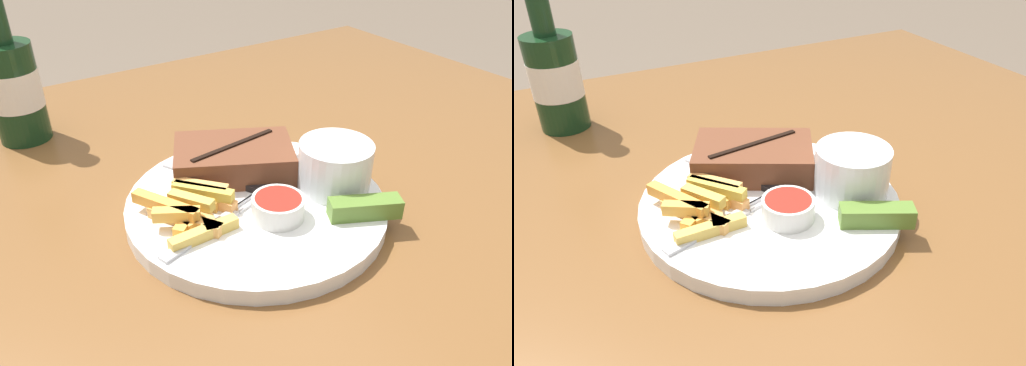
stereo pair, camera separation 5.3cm
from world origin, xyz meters
TOP-DOWN VIEW (x-y plane):
  - dining_table at (0.00, 0.00)m, footprint 1.22×1.03m
  - dinner_plate at (0.00, 0.00)m, footprint 0.28×0.28m
  - steak_portion at (0.01, 0.06)m, footprint 0.16×0.14m
  - fries_pile at (-0.07, 0.01)m, footprint 0.09×0.10m
  - coleslaw_cup at (0.09, -0.03)m, footprint 0.08×0.08m
  - dipping_sauce_cup at (-0.00, -0.04)m, footprint 0.05×0.05m
  - pickle_spear at (0.08, -0.09)m, footprint 0.08×0.05m
  - fork_utensil at (-0.07, -0.02)m, footprint 0.13×0.05m
  - knife_utensil at (-0.00, 0.03)m, footprint 0.09×0.15m
  - beer_bottle at (-0.17, 0.33)m, footprint 0.07×0.07m

SIDE VIEW (x-z plane):
  - dining_table at x=0.00m, z-range 0.30..1.08m
  - dinner_plate at x=0.00m, z-range 0.78..0.79m
  - fork_utensil at x=-0.07m, z-range 0.79..0.80m
  - knife_utensil at x=0.00m, z-range 0.79..0.80m
  - pickle_spear at x=0.08m, z-range 0.79..0.81m
  - fries_pile at x=-0.07m, z-range 0.79..0.82m
  - dipping_sauce_cup at x=0.00m, z-range 0.80..0.82m
  - steak_portion at x=0.01m, z-range 0.79..0.83m
  - coleslaw_cup at x=0.09m, z-range 0.80..0.85m
  - beer_bottle at x=-0.17m, z-range 0.74..0.96m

